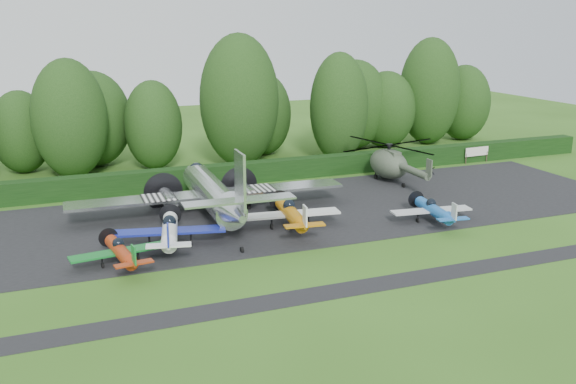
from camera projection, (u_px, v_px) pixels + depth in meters
name	position (u px, v px, depth m)	size (l,w,h in m)	color
ground	(284.00, 260.00, 43.13)	(160.00, 160.00, 0.00)	#305818
apron	(239.00, 218.00, 52.11)	(70.00, 18.00, 0.01)	black
taxiway_verge	(320.00, 294.00, 37.74)	(70.00, 2.00, 0.00)	black
hedgerow	(206.00, 186.00, 61.99)	(90.00, 1.60, 2.00)	black
transport_plane	(213.00, 194.00, 51.52)	(22.94, 17.59, 7.35)	silver
light_plane_red	(121.00, 251.00, 41.73)	(6.39, 6.72, 2.46)	#972C0E
light_plane_white	(170.00, 231.00, 45.06)	(7.83, 8.23, 3.01)	white
light_plane_orange	(291.00, 214.00, 49.00)	(7.89, 8.30, 3.03)	#BA6F0A
light_plane_blue	(434.00, 210.00, 50.65)	(6.58, 6.92, 2.53)	#1C5DAD
helicopter	(389.00, 161.00, 63.52)	(11.57, 13.55, 3.73)	#3C4837
sign_board	(477.00, 152.00, 71.69)	(3.17, 0.12, 1.78)	#3F3326
tree_0	(21.00, 132.00, 66.35)	(6.11, 6.11, 8.63)	black
tree_1	(464.00, 103.00, 84.49)	(6.98, 6.98, 9.88)	black
tree_2	(339.00, 107.00, 71.39)	(6.54, 6.54, 12.20)	black
tree_4	(153.00, 125.00, 68.02)	(6.12, 6.12, 9.49)	black
tree_5	(429.00, 91.00, 81.20)	(7.65, 7.65, 13.47)	black
tree_6	(263.00, 114.00, 75.14)	(6.53, 6.53, 9.65)	black
tree_7	(70.00, 119.00, 63.87)	(7.43, 7.43, 12.01)	black
tree_8	(386.00, 109.00, 79.60)	(7.34, 7.34, 9.49)	black
tree_11	(239.00, 101.00, 68.78)	(8.53, 8.53, 14.29)	black
tree_12	(355.00, 104.00, 78.84)	(8.06, 8.06, 10.91)	black
tree_13	(93.00, 119.00, 69.12)	(8.17, 8.17, 10.37)	black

